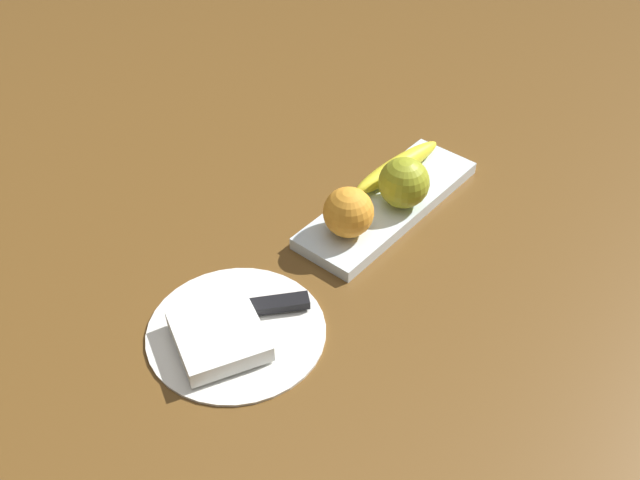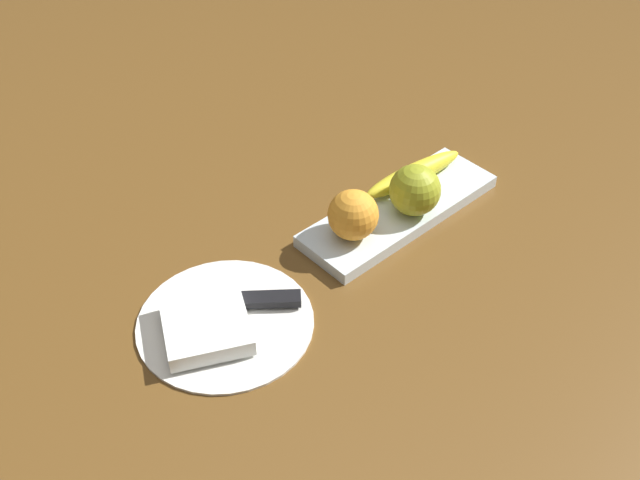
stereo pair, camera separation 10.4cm
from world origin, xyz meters
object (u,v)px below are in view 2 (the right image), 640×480
object	(u,v)px
fruit_tray	(400,211)
banana	(414,174)
apple	(415,190)
folded_napkin	(207,325)
dinner_plate	(226,322)
orange_near_apple	(355,216)
knife	(256,300)

from	to	relation	value
fruit_tray	banana	distance (m)	0.07
apple	folded_napkin	size ratio (longest dim) A/B	0.68
apple	dinner_plate	world-z (taller)	apple
orange_near_apple	dinner_plate	bearing A→B (deg)	-0.52
banana	knife	xyz separation A→B (m)	(0.34, 0.03, -0.02)
banana	fruit_tray	bearing A→B (deg)	31.91
banana	folded_napkin	distance (m)	0.42
fruit_tray	folded_napkin	distance (m)	0.37
fruit_tray	apple	xyz separation A→B (m)	(-0.01, 0.02, 0.05)
banana	knife	world-z (taller)	banana
orange_near_apple	knife	size ratio (longest dim) A/B	0.49
dinner_plate	knife	world-z (taller)	knife
orange_near_apple	knife	world-z (taller)	orange_near_apple
banana	orange_near_apple	xyz separation A→B (m)	(0.16, 0.03, 0.02)
dinner_plate	knife	bearing A→B (deg)	177.23
orange_near_apple	folded_napkin	distance (m)	0.27
orange_near_apple	dinner_plate	xyz separation A→B (m)	(0.23, -0.00, -0.05)
folded_napkin	fruit_tray	bearing A→B (deg)	180.00
apple	folded_napkin	xyz separation A→B (m)	(0.37, -0.02, -0.04)
banana	folded_napkin	size ratio (longest dim) A/B	1.67
banana	dinner_plate	size ratio (longest dim) A/B	0.82
fruit_tray	banana	world-z (taller)	banana
banana	orange_near_apple	world-z (taller)	orange_near_apple
fruit_tray	knife	xyz separation A→B (m)	(0.29, 0.00, 0.00)
knife	apple	bearing A→B (deg)	-144.05
fruit_tray	folded_napkin	bearing A→B (deg)	0.00
apple	banana	xyz separation A→B (m)	(-0.05, -0.05, -0.02)
banana	folded_napkin	xyz separation A→B (m)	(0.42, 0.03, -0.02)
dinner_plate	apple	bearing A→B (deg)	176.70
apple	orange_near_apple	xyz separation A→B (m)	(0.11, -0.02, -0.00)
apple	knife	xyz separation A→B (m)	(0.29, -0.02, -0.05)
folded_napkin	knife	xyz separation A→B (m)	(-0.08, 0.00, -0.01)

